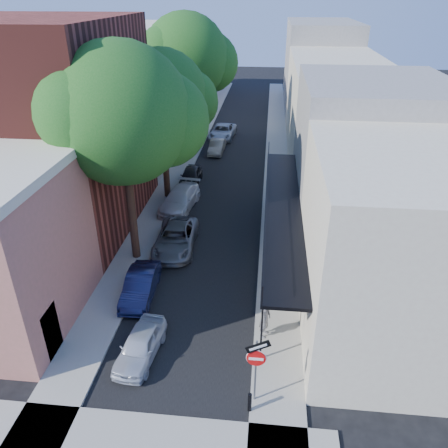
% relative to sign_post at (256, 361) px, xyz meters
% --- Properties ---
extents(ground, '(160.00, 160.00, 0.00)m').
position_rel_sign_post_xyz_m(ground, '(-3.16, -0.97, -2.04)').
color(ground, black).
rests_on(ground, ground).
extents(road_surface, '(6.00, 64.00, 0.01)m').
position_rel_sign_post_xyz_m(road_surface, '(-3.16, 29.03, -2.03)').
color(road_surface, black).
rests_on(road_surface, ground).
extents(sidewalk_left, '(2.00, 64.00, 0.12)m').
position_rel_sign_post_xyz_m(sidewalk_left, '(-7.16, 29.03, -1.98)').
color(sidewalk_left, gray).
rests_on(sidewalk_left, ground).
extents(sidewalk_right, '(2.00, 64.00, 0.12)m').
position_rel_sign_post_xyz_m(sidewalk_right, '(0.84, 29.03, -1.98)').
color(sidewalk_right, gray).
rests_on(sidewalk_right, ground).
extents(sidewalk_cross, '(12.00, 2.00, 0.12)m').
position_rel_sign_post_xyz_m(sidewalk_cross, '(-3.16, -1.97, -1.98)').
color(sidewalk_cross, gray).
rests_on(sidewalk_cross, ground).
extents(buildings_left, '(10.10, 59.10, 12.00)m').
position_rel_sign_post_xyz_m(buildings_left, '(-12.46, 27.79, 2.90)').
color(buildings_left, '#BE6D61').
rests_on(buildings_left, ground).
extents(buildings_right, '(9.80, 55.00, 10.00)m').
position_rel_sign_post_xyz_m(buildings_right, '(5.83, 28.51, 2.39)').
color(buildings_right, beige).
rests_on(buildings_right, ground).
extents(sign_post, '(0.89, 0.17, 2.99)m').
position_rel_sign_post_xyz_m(sign_post, '(0.00, 0.00, 0.00)').
color(sign_post, '#595B60').
rests_on(sign_post, ground).
extents(bollard, '(0.14, 0.14, 0.80)m').
position_rel_sign_post_xyz_m(bollard, '(-0.16, -0.47, -1.52)').
color(bollard, black).
rests_on(bollard, sidewalk_right).
extents(oak_near, '(7.48, 6.80, 11.42)m').
position_rel_sign_post_xyz_m(oak_near, '(-6.53, 9.29, 5.84)').
color(oak_near, black).
rests_on(oak_near, ground).
extents(oak_mid, '(6.60, 6.00, 10.20)m').
position_rel_sign_post_xyz_m(oak_mid, '(-6.58, 17.26, 5.02)').
color(oak_mid, black).
rests_on(oak_mid, ground).
extents(oak_far, '(7.70, 7.00, 11.90)m').
position_rel_sign_post_xyz_m(oak_far, '(-6.51, 26.30, 6.22)').
color(oak_far, black).
rests_on(oak_far, ground).
extents(parked_car_a, '(1.70, 3.52, 1.16)m').
position_rel_sign_post_xyz_m(parked_car_a, '(-4.69, 1.78, -1.46)').
color(parked_car_a, '#B4BAC7').
rests_on(parked_car_a, ground).
extents(parked_car_b, '(1.46, 3.83, 1.25)m').
position_rel_sign_post_xyz_m(parked_car_b, '(-5.76, 5.67, -1.41)').
color(parked_car_b, '#12173B').
rests_on(parked_car_b, ground).
extents(parked_car_c, '(2.37, 4.86, 1.33)m').
position_rel_sign_post_xyz_m(parked_car_c, '(-4.95, 10.25, -1.37)').
color(parked_car_c, slate).
rests_on(parked_car_c, ground).
extents(parked_car_d, '(2.47, 4.90, 1.36)m').
position_rel_sign_post_xyz_m(parked_car_d, '(-5.74, 15.48, -1.35)').
color(parked_car_d, silver).
rests_on(parked_car_d, ground).
extents(parked_car_e, '(1.46, 3.61, 1.23)m').
position_rel_sign_post_xyz_m(parked_car_e, '(-5.76, 19.93, -1.42)').
color(parked_car_e, black).
rests_on(parked_car_e, ground).
extents(parked_car_f, '(1.33, 3.59, 1.17)m').
position_rel_sign_post_xyz_m(parked_car_f, '(-4.61, 27.24, -1.45)').
color(parked_car_f, gray).
rests_on(parked_car_f, ground).
extents(parked_car_g, '(2.67, 5.03, 1.35)m').
position_rel_sign_post_xyz_m(parked_car_g, '(-4.56, 31.74, -1.36)').
color(parked_car_g, '#9CA3B0').
rests_on(parked_car_g, ground).
extents(pedestrian, '(0.60, 0.75, 1.80)m').
position_rel_sign_post_xyz_m(pedestrian, '(0.27, 3.41, -1.01)').
color(pedestrian, slate).
rests_on(pedestrian, sidewalk_right).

